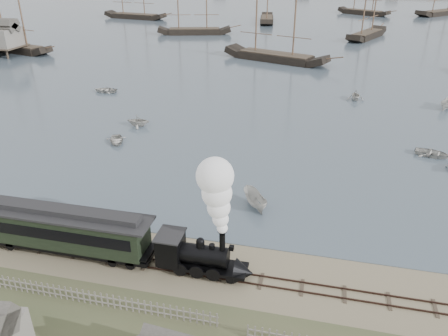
# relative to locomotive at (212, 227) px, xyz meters

# --- Properties ---
(ground) EXTENTS (600.00, 600.00, 0.00)m
(ground) POSITION_rel_locomotive_xyz_m (-1.34, 2.00, -4.21)
(ground) COLOR gray
(ground) RESTS_ON ground
(harbor_water) EXTENTS (600.00, 336.00, 0.06)m
(harbor_water) POSITION_rel_locomotive_xyz_m (-1.34, 172.00, -4.18)
(harbor_water) COLOR #4D5D6F
(harbor_water) RESTS_ON ground
(rail_track) EXTENTS (120.00, 1.80, 0.16)m
(rail_track) POSITION_rel_locomotive_xyz_m (-1.34, 0.00, -4.17)
(rail_track) COLOR #31201B
(rail_track) RESTS_ON ground
(picket_fence_west) EXTENTS (19.00, 0.10, 1.20)m
(picket_fence_west) POSITION_rel_locomotive_xyz_m (-7.84, -5.00, -4.21)
(picket_fence_west) COLOR gray
(picket_fence_west) RESTS_ON ground
(locomotive) EXTENTS (7.32, 2.73, 9.12)m
(locomotive) POSITION_rel_locomotive_xyz_m (0.00, 0.00, 0.00)
(locomotive) COLOR black
(locomotive) RESTS_ON ground
(passenger_coach) EXTENTS (14.59, 2.81, 3.54)m
(passenger_coach) POSITION_rel_locomotive_xyz_m (-12.14, 0.00, -1.98)
(passenger_coach) COLOR black
(passenger_coach) RESTS_ON ground
(beached_dinghy) EXTENTS (2.88, 3.90, 0.78)m
(beached_dinghy) POSITION_rel_locomotive_xyz_m (-10.60, 2.79, -3.82)
(beached_dinghy) COLOR beige
(beached_dinghy) RESTS_ON ground
(rowboat_0) EXTENTS (4.29, 3.86, 0.73)m
(rowboat_0) POSITION_rel_locomotive_xyz_m (-18.27, 21.55, -3.79)
(rowboat_0) COLOR beige
(rowboat_0) RESTS_ON harbor_water
(rowboat_1) EXTENTS (3.04, 3.43, 1.68)m
(rowboat_1) POSITION_rel_locomotive_xyz_m (-17.92, 27.76, -3.31)
(rowboat_1) COLOR beige
(rowboat_1) RESTS_ON harbor_water
(rowboat_2) EXTENTS (3.97, 3.36, 1.48)m
(rowboat_2) POSITION_rel_locomotive_xyz_m (1.42, 10.19, -3.41)
(rowboat_2) COLOR beige
(rowboat_2) RESTS_ON harbor_water
(rowboat_3) EXTENTS (3.87, 4.63, 0.82)m
(rowboat_3) POSITION_rel_locomotive_xyz_m (20.05, 26.42, -3.74)
(rowboat_3) COLOR beige
(rowboat_3) RESTS_ON harbor_water
(rowboat_5) EXTENTS (4.29, 3.38, 1.57)m
(rowboat_5) POSITION_rel_locomotive_xyz_m (25.52, 45.88, -3.37)
(rowboat_5) COLOR beige
(rowboat_5) RESTS_ON harbor_water
(rowboat_6) EXTENTS (3.07, 4.16, 0.83)m
(rowboat_6) POSITION_rel_locomotive_xyz_m (-30.15, 41.89, -3.74)
(rowboat_6) COLOR beige
(rowboat_6) RESTS_ON harbor_water
(rowboat_7) EXTENTS (3.39, 3.00, 1.67)m
(rowboat_7) POSITION_rel_locomotive_xyz_m (11.86, 47.15, -3.32)
(rowboat_7) COLOR beige
(rowboat_7) RESTS_ON harbor_water
(schooner_0) EXTENTS (20.02, 9.38, 20.00)m
(schooner_0) POSITION_rel_locomotive_xyz_m (-66.38, 68.08, 5.85)
(schooner_0) COLOR black
(schooner_0) RESTS_ON harbor_water
(schooner_2) EXTENTS (24.61, 13.65, 20.00)m
(schooner_2) POSITION_rel_locomotive_xyz_m (-4.64, 73.08, 5.85)
(schooner_2) COLOR black
(schooner_2) RESTS_ON harbor_water
(schooner_3) EXTENTS (12.77, 21.10, 20.00)m
(schooner_3) POSITION_rel_locomotive_xyz_m (16.90, 107.81, 5.85)
(schooner_3) COLOR black
(schooner_3) RESTS_ON harbor_water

